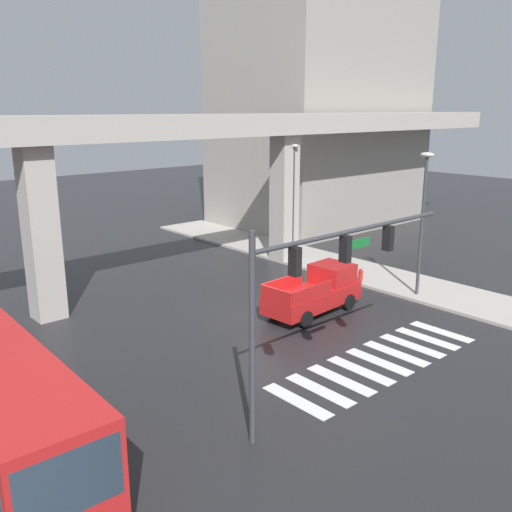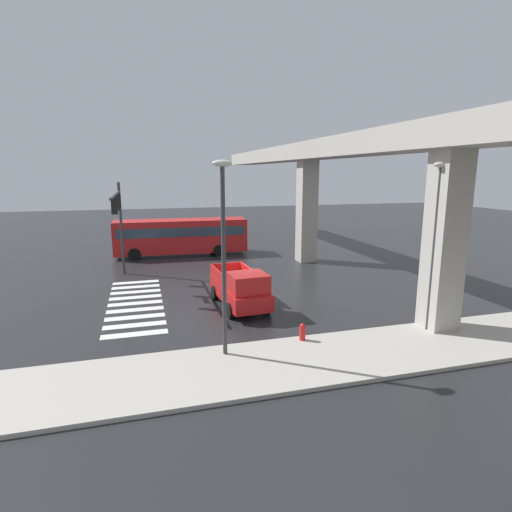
# 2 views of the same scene
# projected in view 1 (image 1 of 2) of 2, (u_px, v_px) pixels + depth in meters

# --- Properties ---
(ground_plane) EXTENTS (120.00, 120.00, 0.00)m
(ground_plane) POSITION_uv_depth(u_px,v_px,m) (268.00, 317.00, 25.49)
(ground_plane) COLOR #232326
(crosswalk_stripes) EXTENTS (9.35, 2.80, 0.01)m
(crosswalk_stripes) POSITION_uv_depth(u_px,v_px,m) (379.00, 362.00, 21.01)
(crosswalk_stripes) COLOR silver
(crosswalk_stripes) RESTS_ON ground
(elevated_overpass) EXTENTS (57.30, 2.36, 8.96)m
(elevated_overpass) POSITION_uv_depth(u_px,v_px,m) (180.00, 139.00, 28.31)
(elevated_overpass) COLOR #ADA89E
(elevated_overpass) RESTS_ON ground
(office_building) EXTENTS (15.20, 11.22, 30.47)m
(office_building) POSITION_uv_depth(u_px,v_px,m) (321.00, 29.00, 43.47)
(office_building) COLOR gray
(office_building) RESTS_ON ground
(sidewalk_east) EXTENTS (4.00, 36.00, 0.15)m
(sidewalk_east) POSITION_uv_depth(u_px,v_px,m) (355.00, 271.00, 32.58)
(sidewalk_east) COLOR #ADA89E
(sidewalk_east) RESTS_ON ground
(pickup_truck) EXTENTS (5.21, 2.33, 2.08)m
(pickup_truck) POSITION_uv_depth(u_px,v_px,m) (317.00, 292.00, 25.97)
(pickup_truck) COLOR red
(pickup_truck) RESTS_ON ground
(traffic_signal_mast) EXTENTS (8.69, 0.32, 6.20)m
(traffic_signal_mast) POSITION_uv_depth(u_px,v_px,m) (320.00, 272.00, 16.49)
(traffic_signal_mast) COLOR #38383D
(traffic_signal_mast) RESTS_ON ground
(street_lamp_near_corner) EXTENTS (0.44, 0.70, 7.24)m
(street_lamp_near_corner) POSITION_uv_depth(u_px,v_px,m) (423.00, 208.00, 27.12)
(street_lamp_near_corner) COLOR #38383D
(street_lamp_near_corner) RESTS_ON ground
(street_lamp_mid_block) EXTENTS (0.44, 0.70, 7.24)m
(street_lamp_mid_block) POSITION_uv_depth(u_px,v_px,m) (293.00, 189.00, 33.57)
(street_lamp_mid_block) COLOR #38383D
(street_lamp_mid_block) RESTS_ON ground
(fire_hydrant) EXTENTS (0.24, 0.24, 0.85)m
(fire_hydrant) POSITION_uv_depth(u_px,v_px,m) (361.00, 276.00, 30.28)
(fire_hydrant) COLOR red
(fire_hydrant) RESTS_ON ground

